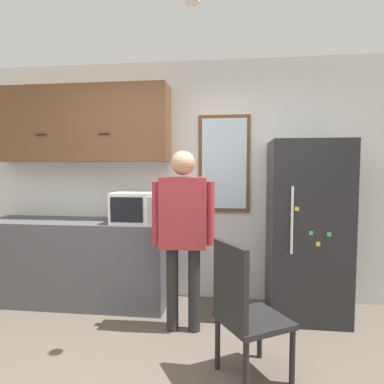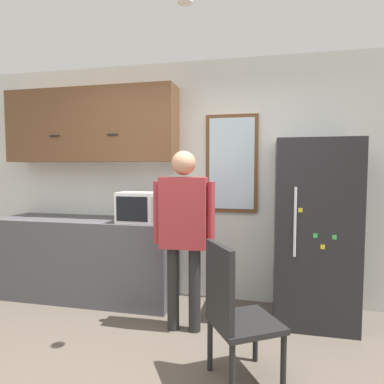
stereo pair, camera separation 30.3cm
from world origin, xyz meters
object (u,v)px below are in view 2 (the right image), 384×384
(microwave, at_px, (142,207))
(refrigerator, at_px, (314,231))
(chair, at_px, (233,310))
(person, at_px, (184,222))

(microwave, distance_m, refrigerator, 1.77)
(chair, bearing_deg, microwave, 12.62)
(microwave, distance_m, person, 0.73)
(microwave, xyz_separation_m, refrigerator, (1.76, 0.04, -0.20))
(person, height_order, refrigerator, refrigerator)
(microwave, distance_m, chair, 1.67)
(person, relative_size, refrigerator, 0.94)
(person, bearing_deg, chair, -55.05)
(microwave, xyz_separation_m, chair, (1.10, -1.13, -0.56))
(microwave, bearing_deg, refrigerator, 1.46)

